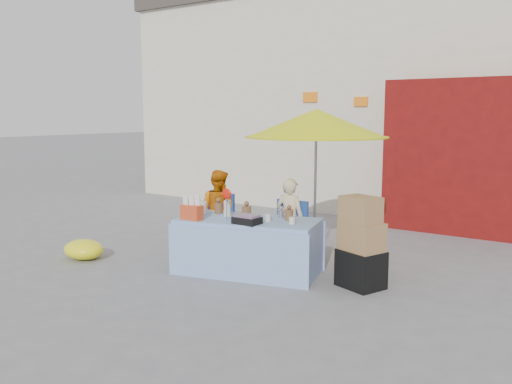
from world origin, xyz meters
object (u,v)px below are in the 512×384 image
Objects in this scene: vendor_orange at (219,210)px; vendor_beige at (290,220)px; umbrella at (316,124)px; chair_right at (285,245)px; market_table at (248,245)px; chair_left at (213,234)px; box_stack at (361,246)px.

vendor_beige is at bearing 178.74° from vendor_orange.
umbrella is at bearing -154.69° from vendor_beige.
vendor_beige is 0.56× the size of umbrella.
vendor_orange is 1.03× the size of vendor_beige.
market_table is at bearing -106.78° from chair_right.
chair_left is 1.30m from vendor_beige.
chair_left is 0.37m from vendor_orange.
chair_right is at bearing 59.97° from market_table.
vendor_orange reaches higher than market_table.
box_stack is at bearing 157.77° from vendor_beige.
chair_left is 1.25m from chair_right.
umbrella is (0.47, 0.91, 1.53)m from market_table.
chair_right is 0.35m from vendor_beige.
chair_left is at bearing 88.59° from vendor_orange.
chair_left is 0.79× the size of box_stack.
market_table is 1.84m from umbrella.
chair_right is (1.25, 0.00, 0.00)m from chair_left.
box_stack is at bearing 167.85° from vendor_orange.
chair_left is (-1.08, 0.62, -0.10)m from market_table.
box_stack is (0.96, -0.63, -1.39)m from umbrella.
chair_left is 0.73× the size of vendor_beige.
vendor_beige reaches higher than chair_left.
market_table reaches higher than box_stack.
chair_left is 0.71× the size of vendor_orange.
vendor_beige is 1.07× the size of box_stack.
umbrella is (0.30, 0.15, 1.31)m from vendor_beige.
box_stack is at bearing -16.72° from chair_right.
vendor_orange reaches higher than chair_right.
market_table is at bearing 75.85° from vendor_beige.
vendor_beige is at bearing -153.43° from umbrella.
market_table is 1.65× the size of vendor_orange.
vendor_orange is at bearing 172.61° from chair_right.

